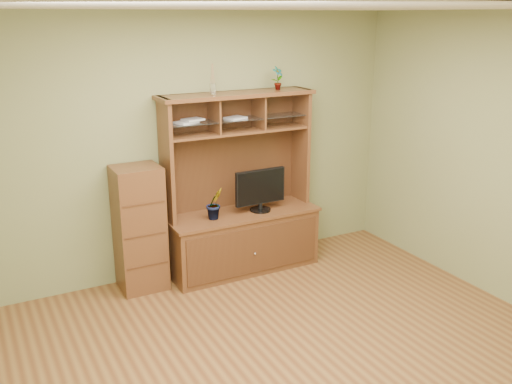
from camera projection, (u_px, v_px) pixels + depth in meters
room at (302, 197)px, 4.26m from camera, size 4.54×4.04×2.74m
media_hutch at (241, 222)px, 6.11m from camera, size 1.66×0.61×1.90m
monitor at (260, 189)px, 6.02m from camera, size 0.57×0.22×0.45m
orchid_plant at (215, 203)px, 5.80m from camera, size 0.21×0.18×0.33m
top_plant at (278, 78)px, 5.95m from camera, size 0.15×0.12×0.24m
reed_diffuser at (213, 82)px, 5.62m from camera, size 0.06×0.06×0.30m
magazines at (205, 120)px, 5.68m from camera, size 0.79×0.22×0.04m
side_cabinet at (139, 229)px, 5.63m from camera, size 0.45×0.41×1.26m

